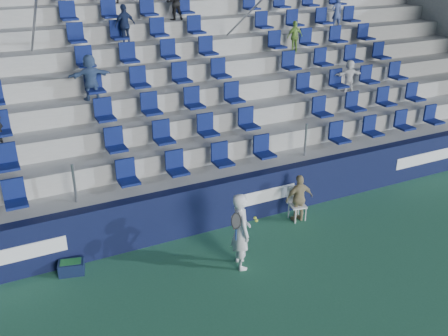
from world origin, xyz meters
name	(u,v)px	position (x,y,z in m)	size (l,w,h in m)	color
ground	(279,302)	(0.00, 0.00, 0.00)	(70.00, 70.00, 0.00)	#2F6D4C
sponsor_wall	(210,206)	(0.00, 3.15, 0.60)	(24.00, 0.32, 1.20)	#0E1335
grandstand	(141,93)	(-0.01, 8.24, 2.14)	(24.00, 8.17, 6.63)	#A4A49F
tennis_player	(241,231)	(-0.09, 1.42, 0.86)	(0.69, 0.70, 1.72)	white
line_judge_chair	(296,200)	(2.13, 2.64, 0.49)	(0.44, 0.46, 0.87)	white
line_judge	(299,198)	(2.13, 2.50, 0.62)	(0.73, 0.30, 1.24)	tan
ball_bin	(71,267)	(-3.40, 2.75, 0.16)	(0.58, 0.45, 0.29)	#0E1835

